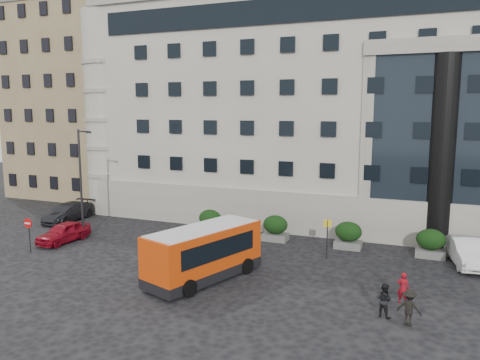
% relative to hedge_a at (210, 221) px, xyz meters
% --- Properties ---
extents(ground, '(120.00, 120.00, 0.00)m').
position_rel_hedge_a_xyz_m(ground, '(4.00, -7.80, -0.93)').
color(ground, black).
rests_on(ground, ground).
extents(civic_building, '(44.00, 24.00, 18.00)m').
position_rel_hedge_a_xyz_m(civic_building, '(10.00, 14.20, 8.07)').
color(civic_building, '#A29B8F').
rests_on(civic_building, ground).
extents(entrance_column, '(1.80, 1.80, 13.00)m').
position_rel_hedge_a_xyz_m(entrance_column, '(16.00, 2.50, 5.57)').
color(entrance_column, black).
rests_on(entrance_column, ground).
extents(apartment_near, '(14.00, 14.00, 20.00)m').
position_rel_hedge_a_xyz_m(apartment_near, '(-20.00, 12.20, 9.07)').
color(apartment_near, olive).
rests_on(apartment_near, ground).
extents(apartment_far, '(13.00, 13.00, 22.00)m').
position_rel_hedge_a_xyz_m(apartment_far, '(-23.00, 30.20, 10.07)').
color(apartment_far, brown).
rests_on(apartment_far, ground).
extents(hedge_a, '(1.80, 1.26, 1.84)m').
position_rel_hedge_a_xyz_m(hedge_a, '(0.00, 0.00, 0.00)').
color(hedge_a, '#5B5B59').
rests_on(hedge_a, ground).
extents(hedge_b, '(1.80, 1.26, 1.84)m').
position_rel_hedge_a_xyz_m(hedge_b, '(5.20, 0.00, 0.00)').
color(hedge_b, '#5B5B59').
rests_on(hedge_b, ground).
extents(hedge_c, '(1.80, 1.26, 1.84)m').
position_rel_hedge_a_xyz_m(hedge_c, '(10.40, 0.00, 0.00)').
color(hedge_c, '#5B5B59').
rests_on(hedge_c, ground).
extents(hedge_d, '(1.80, 1.26, 1.84)m').
position_rel_hedge_a_xyz_m(hedge_d, '(15.60, 0.00, 0.00)').
color(hedge_d, '#5B5B59').
rests_on(hedge_d, ground).
extents(street_lamp, '(1.16, 0.18, 8.00)m').
position_rel_hedge_a_xyz_m(street_lamp, '(-7.94, -4.80, 3.44)').
color(street_lamp, '#262628').
rests_on(street_lamp, ground).
extents(bus_stop_sign, '(0.50, 0.08, 2.52)m').
position_rel_hedge_a_xyz_m(bus_stop_sign, '(9.50, -2.80, 0.80)').
color(bus_stop_sign, '#262628').
rests_on(bus_stop_sign, ground).
extents(no_entry_sign, '(0.64, 0.16, 2.32)m').
position_rel_hedge_a_xyz_m(no_entry_sign, '(-9.00, -8.84, 0.72)').
color(no_entry_sign, '#262628').
rests_on(no_entry_sign, ground).
extents(minibus, '(4.67, 7.51, 2.96)m').
position_rel_hedge_a_xyz_m(minibus, '(3.88, -8.96, 0.70)').
color(minibus, '#D23B09').
rests_on(minibus, ground).
extents(red_truck, '(2.85, 5.61, 2.95)m').
position_rel_hedge_a_xyz_m(red_truck, '(-13.52, 10.61, 0.58)').
color(red_truck, maroon).
rests_on(red_truck, ground).
extents(parked_car_a, '(1.94, 4.26, 1.42)m').
position_rel_hedge_a_xyz_m(parked_car_a, '(-8.71, -6.02, -0.22)').
color(parked_car_a, maroon).
rests_on(parked_car_a, ground).
extents(parked_car_b, '(1.80, 4.29, 1.38)m').
position_rel_hedge_a_xyz_m(parked_car_b, '(-13.00, -1.20, -0.24)').
color(parked_car_b, black).
rests_on(parked_car_b, ground).
extents(parked_car_c, '(2.45, 5.32, 1.51)m').
position_rel_hedge_a_xyz_m(parked_car_c, '(-13.00, -0.75, -0.17)').
color(parked_car_c, black).
rests_on(parked_car_c, ground).
extents(parked_car_d, '(3.25, 5.63, 1.48)m').
position_rel_hedge_a_xyz_m(parked_car_d, '(-7.50, 7.53, -0.19)').
color(parked_car_d, black).
rests_on(parked_car_d, ground).
extents(white_taxi, '(2.55, 5.13, 1.62)m').
position_rel_hedge_a_xyz_m(white_taxi, '(17.68, -0.80, -0.12)').
color(white_taxi, silver).
rests_on(white_taxi, ground).
extents(pedestrian_a, '(0.62, 0.45, 1.59)m').
position_rel_hedge_a_xyz_m(pedestrian_a, '(14.34, -8.35, -0.14)').
color(pedestrian_a, maroon).
rests_on(pedestrian_a, ground).
extents(pedestrian_b, '(0.94, 0.85, 1.58)m').
position_rel_hedge_a_xyz_m(pedestrian_b, '(13.60, -10.19, -0.14)').
color(pedestrian_b, black).
rests_on(pedestrian_b, ground).
extents(pedestrian_c, '(1.13, 0.77, 1.62)m').
position_rel_hedge_a_xyz_m(pedestrian_c, '(14.71, -10.67, -0.12)').
color(pedestrian_c, black).
rests_on(pedestrian_c, ground).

